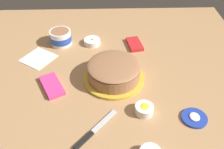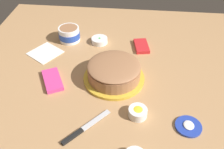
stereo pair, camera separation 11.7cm
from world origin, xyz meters
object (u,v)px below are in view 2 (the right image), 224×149
sprinkle_bowl_green (100,40)px  sprinkle_bowl_yellow (138,112)px  frosting_tub_lid (188,126)px  candy_box_lower (141,46)px  candy_box_upper (52,80)px  spreading_knife (82,130)px  frosted_cake (114,72)px  paper_napkin (45,52)px  frosting_tub (69,34)px

sprinkle_bowl_green → sprinkle_bowl_yellow: bearing=24.0°
frosting_tub_lid → sprinkle_bowl_green: 0.71m
sprinkle_bowl_green → candy_box_lower: bearing=84.2°
sprinkle_bowl_green → candy_box_upper: (0.36, -0.18, -0.01)m
spreading_knife → candy_box_lower: 0.64m
sprinkle_bowl_yellow → sprinkle_bowl_green: (-0.52, -0.23, -0.01)m
frosting_tub_lid → sprinkle_bowl_yellow: bearing=-101.0°
frosted_cake → paper_napkin: frosted_cake is taller
paper_napkin → spreading_knife: bearing=31.9°
frosting_tub → frosting_tub_lid: size_ratio=1.16×
sprinkle_bowl_yellow → sprinkle_bowl_green: bearing=-156.0°
frosted_cake → candy_box_upper: (0.05, -0.29, -0.04)m
candy_box_upper → frosted_cake: bearing=72.6°
frosted_cake → frosting_tub: size_ratio=2.42×
spreading_knife → candy_box_upper: 0.33m
spreading_knife → paper_napkin: size_ratio=1.27×
candy_box_upper → sprinkle_bowl_yellow: bearing=40.8°
frosting_tub_lid → candy_box_lower: (-0.54, -0.19, 0.00)m
frosting_tub_lid → candy_box_upper: candy_box_upper is taller
spreading_knife → frosting_tub: bearing=-162.5°
spreading_knife → paper_napkin: (-0.49, -0.31, -0.00)m
spreading_knife → sprinkle_bowl_yellow: (-0.10, 0.21, 0.02)m
frosting_tub_lid → sprinkle_bowl_yellow: sprinkle_bowl_yellow is taller
frosting_tub_lid → sprinkle_bowl_yellow: 0.21m
sprinkle_bowl_green → paper_napkin: size_ratio=0.62×
frosting_tub_lid → frosting_tub: bearing=-132.9°
sprinkle_bowl_green → paper_napkin: sprinkle_bowl_green is taller
sprinkle_bowl_green → candy_box_upper: 0.40m
candy_box_upper → sprinkle_bowl_green: bearing=126.6°
frosting_tub → candy_box_lower: 0.42m
frosted_cake → candy_box_upper: bearing=-80.3°
frosted_cake → candy_box_lower: 0.31m
spreading_knife → paper_napkin: 0.58m
sprinkle_bowl_green → paper_napkin: bearing=-64.9°
frosting_tub → spreading_knife: 0.66m
frosting_tub_lid → paper_napkin: bearing=-120.8°
frosting_tub → candy_box_lower: frosting_tub is taller
frosting_tub → sprinkle_bowl_green: (0.01, 0.18, -0.03)m
candy_box_upper → candy_box_lower: bearing=101.2°
sprinkle_bowl_green → candy_box_lower: sprinkle_bowl_green is taller
spreading_knife → candy_box_upper: size_ratio=1.20×
sprinkle_bowl_green → frosting_tub_lid: bearing=37.7°
spreading_knife → sprinkle_bowl_yellow: sprinkle_bowl_yellow is taller
spreading_knife → candy_box_lower: bearing=159.6°
spreading_knife → candy_box_upper: candy_box_upper is taller
frosted_cake → candy_box_upper: frosted_cake is taller
frosting_tub_lid → spreading_knife: (0.06, -0.42, -0.00)m
frosted_cake → sprinkle_bowl_yellow: bearing=28.9°
frosting_tub → candy_box_upper: size_ratio=0.77×
sprinkle_bowl_yellow → candy_box_lower: 0.50m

